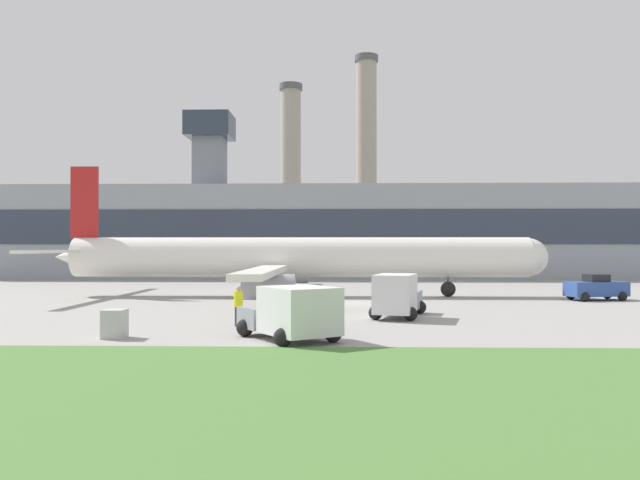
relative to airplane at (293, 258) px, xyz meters
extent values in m
plane|color=#999691|center=(4.06, -5.25, -2.77)|extent=(400.00, 400.00, 0.00)
cube|color=#8C939E|center=(4.06, 29.34, 2.52)|extent=(87.90, 13.38, 10.58)
cube|color=#2D3847|center=(4.06, 22.60, 3.05)|extent=(86.14, 0.16, 3.81)
cube|color=slate|center=(-12.14, 29.34, 5.61)|extent=(3.60, 3.60, 16.76)
cube|color=#283342|center=(-12.14, 29.34, 15.43)|extent=(5.40, 5.40, 2.88)
cylinder|color=gray|center=(-4.27, 55.13, 11.75)|extent=(3.26, 3.26, 29.02)
cylinder|color=#4C4C51|center=(-4.27, 55.13, 26.75)|extent=(3.75, 3.75, 0.98)
cylinder|color=gray|center=(7.94, 54.45, 13.91)|extent=(3.27, 3.27, 33.35)
cylinder|color=#4C4C51|center=(7.94, 54.45, 31.08)|extent=(3.76, 3.76, 0.98)
cylinder|color=white|center=(0.52, 0.00, 0.10)|extent=(33.05, 2.88, 2.88)
sphere|color=white|center=(17.04, 0.00, 0.10)|extent=(2.73, 2.73, 2.73)
cone|color=white|center=(-16.01, 0.00, 0.10)|extent=(3.17, 2.73, 2.73)
cube|color=#B21E1E|center=(-15.40, 0.00, 4.15)|extent=(2.01, 0.24, 5.22)
cube|color=white|center=(-15.55, -4.75, 0.53)|extent=(0.77, 9.50, 0.20)
cube|color=white|center=(-15.55, 4.75, 0.53)|extent=(0.77, 9.50, 0.20)
cube|color=white|center=(-1.14, -8.49, -0.62)|extent=(1.70, 15.84, 0.36)
cube|color=white|center=(-1.14, 8.49, -0.62)|extent=(1.70, 15.84, 0.36)
cylinder|color=gray|center=(-0.84, -8.56, -1.54)|extent=(3.12, 1.55, 1.55)
cylinder|color=gray|center=(-0.84, 8.56, -1.54)|extent=(3.12, 1.55, 1.55)
cylinder|color=#59595B|center=(11.26, 0.00, -1.42)|extent=(0.20, 0.20, 1.60)
sphere|color=black|center=(11.26, 0.00, -2.22)|extent=(1.09, 1.09, 1.09)
cylinder|color=#59595B|center=(-2.79, -2.04, -1.42)|extent=(0.20, 0.20, 1.60)
sphere|color=black|center=(-2.79, -2.04, -2.22)|extent=(1.09, 1.09, 1.09)
cylinder|color=#59595B|center=(-2.79, 2.04, -1.42)|extent=(0.20, 0.20, 1.60)
sphere|color=black|center=(-2.79, 2.04, -2.22)|extent=(1.09, 1.09, 1.09)
cube|color=#2D4C93|center=(20.74, -2.75, -2.00)|extent=(4.30, 2.53, 0.97)
cube|color=black|center=(20.74, -2.75, -1.26)|extent=(1.64, 1.43, 0.50)
sphere|color=black|center=(22.30, -3.15, -2.45)|extent=(0.63, 0.63, 0.63)
sphere|color=black|center=(21.93, -1.67, -2.45)|extent=(0.63, 0.63, 0.63)
sphere|color=black|center=(19.56, -3.83, -2.45)|extent=(0.63, 0.63, 0.63)
sphere|color=black|center=(19.19, -2.35, -2.45)|extent=(0.63, 0.63, 0.63)
cube|color=gray|center=(6.82, -11.47, -2.00)|extent=(2.21, 2.15, 0.91)
cube|color=silver|center=(6.14, -13.99, -1.49)|extent=(2.53, 3.35, 1.91)
sphere|color=black|center=(7.69, -11.57, -2.42)|extent=(0.70, 0.70, 0.70)
sphere|color=black|center=(6.02, -11.13, -2.42)|extent=(0.70, 0.70, 0.70)
sphere|color=black|center=(6.78, -14.93, -2.42)|extent=(0.70, 0.70, 0.70)
sphere|color=black|center=(5.11, -14.48, -2.42)|extent=(0.70, 0.70, 0.70)
cube|color=gray|center=(0.46, -19.85, -2.03)|extent=(2.77, 2.58, 0.84)
cube|color=silver|center=(1.79, -21.85, -1.56)|extent=(3.40, 3.54, 1.78)
sphere|color=black|center=(1.29, -19.16, -2.42)|extent=(0.70, 0.70, 0.70)
sphere|color=black|center=(-0.50, -20.35, -2.42)|extent=(0.70, 0.70, 0.70)
sphere|color=black|center=(3.06, -21.83, -2.42)|extent=(0.70, 0.70, 0.70)
sphere|color=black|center=(1.27, -23.01, -2.42)|extent=(0.70, 0.70, 0.70)
cylinder|color=#23283D|center=(-1.27, -17.15, -2.32)|extent=(0.40, 0.40, 0.89)
cylinder|color=yellow|center=(-1.27, -17.15, -1.52)|extent=(0.50, 0.50, 0.70)
sphere|color=tan|center=(-1.27, -17.15, -1.05)|extent=(0.24, 0.24, 0.24)
cube|color=#B2B7B2|center=(-5.58, -20.97, -2.20)|extent=(0.84, 0.89, 1.13)
camera|label=1|loc=(3.21, -45.37, 0.84)|focal=35.00mm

